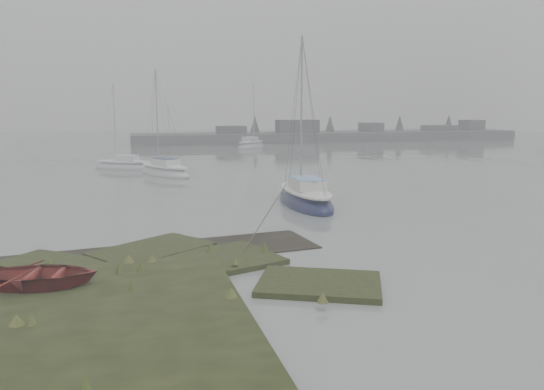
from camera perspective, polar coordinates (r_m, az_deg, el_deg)
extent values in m
plane|color=slate|center=(44.89, -9.30, 2.72)|extent=(160.00, 160.00, 0.00)
cube|color=#4C4F51|center=(82.43, 6.49, 6.20)|extent=(60.00, 8.00, 1.60)
cube|color=#424247|center=(76.86, -4.42, 6.60)|extent=(4.00, 3.00, 2.20)
cube|color=#424247|center=(79.37, 2.73, 7.00)|extent=(6.00, 3.00, 3.00)
cube|color=#424247|center=(83.91, 10.59, 6.81)|extent=(3.00, 3.00, 2.50)
cube|color=#424247|center=(89.83, 17.53, 6.54)|extent=(5.00, 3.00, 2.00)
cube|color=#424247|center=(93.20, 20.66, 6.71)|extent=(3.00, 3.00, 2.80)
cone|color=#384238|center=(79.64, -1.86, 7.30)|extent=(2.00, 2.00, 3.50)
cone|color=#384238|center=(83.28, 6.26, 7.34)|extent=(2.00, 2.00, 3.50)
cone|color=#384238|center=(88.42, 13.56, 7.26)|extent=(2.00, 2.00, 3.50)
cone|color=#384238|center=(93.11, 18.45, 7.13)|extent=(2.00, 2.00, 3.50)
ellipsoid|color=#13173A|center=(28.33, 3.59, -0.83)|extent=(2.48, 6.85, 1.64)
ellipsoid|color=silver|center=(28.22, 3.61, 0.49)|extent=(2.00, 5.96, 0.46)
cube|color=silver|center=(27.88, 3.79, 1.22)|extent=(1.54, 2.38, 0.48)
cube|color=#76A1CE|center=(27.85, 3.79, 1.77)|extent=(1.43, 2.18, 0.08)
cylinder|color=#939399|center=(28.71, 3.18, 9.08)|extent=(0.11, 0.11, 7.74)
cylinder|color=#939399|center=(27.66, 3.91, 1.72)|extent=(0.19, 2.71, 0.09)
ellipsoid|color=silver|center=(41.43, -11.48, 2.24)|extent=(4.65, 6.33, 1.48)
ellipsoid|color=silver|center=(41.36, -11.51, 3.06)|extent=(3.93, 5.45, 0.42)
cube|color=silver|center=(41.11, -11.33, 3.54)|extent=(2.14, 2.46, 0.44)
cube|color=navy|center=(41.08, -11.34, 3.88)|extent=(1.98, 2.27, 0.07)
cylinder|color=#939399|center=(41.80, -12.26, 8.31)|extent=(0.10, 0.10, 6.98)
cylinder|color=#939399|center=(40.94, -11.21, 3.86)|extent=(1.22, 2.19, 0.08)
ellipsoid|color=#ADB3B7|center=(46.44, -15.61, 2.83)|extent=(5.57, 4.27, 1.32)
ellipsoid|color=white|center=(46.38, -15.64, 3.47)|extent=(4.79, 3.61, 0.37)
cube|color=white|center=(46.24, -15.41, 3.87)|extent=(2.19, 1.94, 0.39)
cube|color=silver|center=(46.22, -15.42, 4.14)|extent=(2.02, 1.79, 0.06)
cylinder|color=#939399|center=(46.53, -16.57, 7.61)|extent=(0.09, 0.09, 6.19)
cylinder|color=#939399|center=(46.14, -15.25, 4.14)|extent=(1.91, 1.15, 0.07)
ellipsoid|color=#A5AAAE|center=(68.70, -2.26, 5.21)|extent=(5.63, 6.28, 1.55)
ellipsoid|color=silver|center=(68.66, -2.26, 5.73)|extent=(4.79, 5.38, 0.44)
cube|color=silver|center=(68.39, -2.36, 6.03)|extent=(2.43, 2.56, 0.46)
cube|color=#AEB0B8|center=(68.38, -2.36, 6.25)|extent=(2.25, 2.36, 0.07)
cylinder|color=#939399|center=(69.26, -1.99, 9.04)|extent=(0.10, 0.10, 7.29)
cylinder|color=#939399|center=(68.21, -2.43, 6.24)|extent=(1.66, 2.04, 0.08)
ellipsoid|color=#9DA2A6|center=(76.93, -10.52, 5.49)|extent=(5.12, 3.18, 1.18)
ellipsoid|color=silver|center=(76.90, -10.53, 5.85)|extent=(4.42, 2.66, 0.33)
cube|color=silver|center=(76.83, -10.38, 6.07)|extent=(1.93, 1.55, 0.35)
cube|color=silver|center=(76.82, -10.39, 6.21)|extent=(1.77, 1.44, 0.06)
cylinder|color=#939399|center=(76.94, -11.05, 8.09)|extent=(0.08, 0.08, 5.56)
cylinder|color=#939399|center=(76.78, -10.29, 6.21)|extent=(1.85, 0.73, 0.06)
imported|color=maroon|center=(16.20, -23.85, -7.88)|extent=(3.62, 2.90, 0.67)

